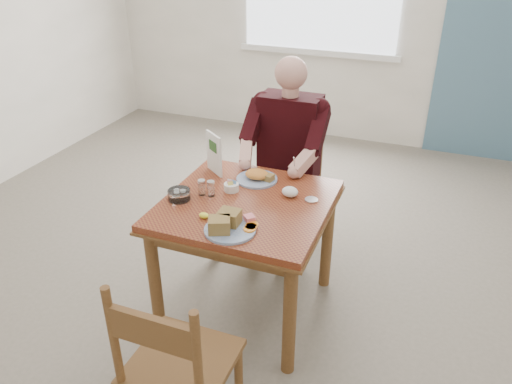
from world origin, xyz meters
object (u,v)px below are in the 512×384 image
at_px(near_plate, 228,225).
at_px(chair_far, 289,184).
at_px(table, 247,218).
at_px(diner, 286,145).
at_px(chair_near, 177,368).
at_px(far_plate, 258,177).

bearing_deg(near_plate, chair_far, 91.42).
distance_m(table, diner, 0.73).
bearing_deg(chair_near, diner, 92.74).
xyz_separation_m(table, far_plate, (-0.03, 0.26, 0.14)).
xyz_separation_m(table, chair_near, (0.08, -0.97, -0.16)).
relative_size(table, chair_near, 0.97).
xyz_separation_m(table, diner, (0.00, 0.71, 0.17)).
bearing_deg(far_plate, diner, 85.63).
relative_size(chair_far, far_plate, 3.16).
bearing_deg(near_plate, chair_near, -85.46).
height_order(chair_far, near_plate, chair_far).
bearing_deg(table, diner, 90.00).
xyz_separation_m(chair_far, near_plate, (0.03, -1.10, 0.30)).
height_order(table, chair_near, chair_near).
xyz_separation_m(near_plate, far_plate, (-0.06, 0.57, -0.01)).
height_order(table, far_plate, far_plate).
bearing_deg(table, chair_far, 90.00).
xyz_separation_m(chair_far, chair_near, (0.08, -1.77, 0.00)).
height_order(chair_far, chair_near, same).
bearing_deg(diner, far_plate, -94.37).
xyz_separation_m(diner, near_plate, (0.03, -1.01, -0.03)).
height_order(chair_near, diner, diner).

